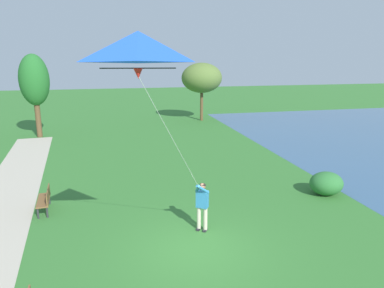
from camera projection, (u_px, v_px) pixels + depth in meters
The scene contains 7 objects.
ground_plane at pixel (195, 250), 11.16m from camera, with size 120.00×120.00×0.00m, color #33702D.
person_kite_flyer at pixel (202, 202), 12.16m from camera, with size 0.55×0.62×1.83m.
flying_kite at pixel (139, 56), 7.65m from camera, with size 2.91×3.19×4.57m.
park_bench_far_walkway at pixel (45, 199), 13.87m from camera, with size 0.57×1.53×0.88m.
tree_treeline_right at pixel (202, 78), 32.92m from camera, with size 3.76×3.54×5.36m.
tree_treeline_left at pixel (34, 81), 25.86m from camera, with size 2.12×2.15×6.11m.
lakeside_shrub at pixel (326, 183), 15.53m from camera, with size 1.46×1.30×1.02m, color #2D7033.
Camera 1 is at (-2.34, -9.77, 5.89)m, focal length 33.29 mm.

